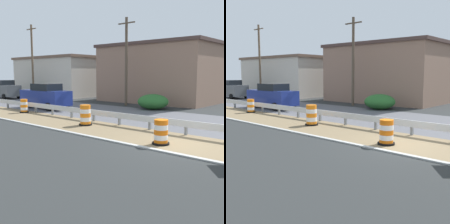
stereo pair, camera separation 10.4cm
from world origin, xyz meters
The scene contains 14 objects.
ground_plane centered at (0.00, 0.00, 0.00)m, with size 160.00×160.00×0.00m, color #2B2D2D.
median_dirt_strip centered at (0.47, 0.00, 0.00)m, with size 3.34×120.00×0.01m, color #7F6B4C.
curb_near_edge centered at (-1.30, 0.00, 0.00)m, with size 0.20×120.00×0.11m, color #ADADA8.
guardrail_median centered at (1.90, -0.20, 0.52)m, with size 0.18×48.57×0.71m.
traffic_barrel_nearest centered at (-0.36, 0.76, 0.46)m, with size 0.71×0.71×1.02m.
traffic_barrel_close centered at (0.66, 6.25, 0.52)m, with size 0.73×0.73×1.14m.
traffic_barrel_mid centered at (1.30, 13.46, 0.45)m, with size 0.63×0.63×1.00m.
car_trailing_near_lane centered at (6.71, 26.08, 1.07)m, with size 2.07×4.22×2.14m.
car_lead_far_lane centered at (3.95, 14.45, 1.03)m, with size 2.04×4.80×2.06m.
roadside_shop_near centered at (15.28, 10.49, 2.95)m, with size 7.32×11.77×5.87m.
roadside_shop_far centered at (14.86, 25.38, 2.54)m, with size 8.00×12.59×5.06m.
utility_pole_near centered at (10.07, 10.77, 4.04)m, with size 0.24×1.80×7.77m.
utility_pole_mid centered at (9.74, 24.88, 4.48)m, with size 0.24×1.80×8.64m.
bush_roadside centered at (9.31, 7.39, 0.61)m, with size 2.50×2.50×1.23m, color #286028.
Camera 1 is at (-10.22, -5.18, 2.85)m, focal length 45.73 mm.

